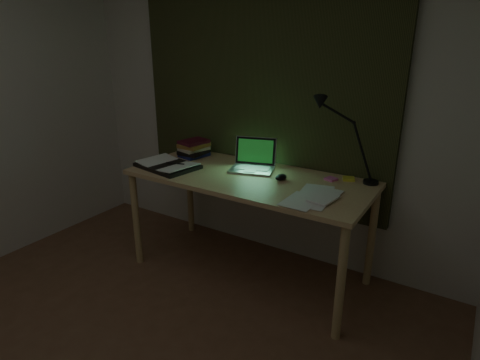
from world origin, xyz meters
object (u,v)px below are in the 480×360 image
object	(u,v)px
laptop	(252,156)
book_stack	(194,148)
desk	(248,226)
loose_papers	(317,197)
open_textbook	(168,165)
desk_lamp	(375,144)

from	to	relation	value
laptop	book_stack	bearing A→B (deg)	155.76
desk	book_stack	distance (m)	0.84
book_stack	loose_papers	distance (m)	1.29
open_textbook	book_stack	distance (m)	0.36
laptop	open_textbook	distance (m)	0.67
desk	loose_papers	distance (m)	0.73
open_textbook	desk	bearing A→B (deg)	23.63
open_textbook	loose_papers	world-z (taller)	open_textbook
open_textbook	desk_lamp	size ratio (longest dim) A/B	0.80
laptop	loose_papers	size ratio (longest dim) A/B	1.09
loose_papers	desk_lamp	bearing A→B (deg)	64.14
laptop	open_textbook	world-z (taller)	laptop
open_textbook	desk_lamp	world-z (taller)	desk_lamp
laptop	loose_papers	bearing A→B (deg)	-39.04
book_stack	loose_papers	bearing A→B (deg)	-14.91
laptop	desk_lamp	bearing A→B (deg)	-4.27
open_textbook	book_stack	bearing A→B (deg)	102.05
book_stack	desk_lamp	distance (m)	1.48
loose_papers	laptop	bearing A→B (deg)	158.05
desk	open_textbook	world-z (taller)	open_textbook
desk_lamp	laptop	bearing A→B (deg)	-157.33
desk	desk_lamp	bearing A→B (deg)	21.25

